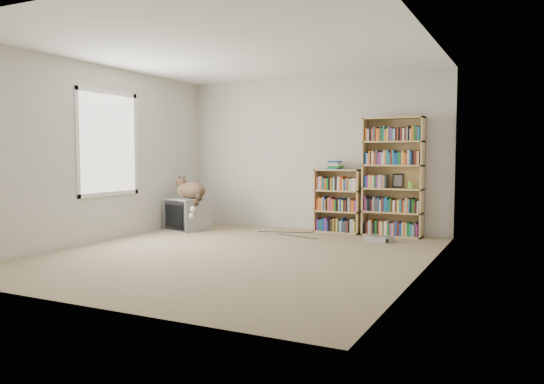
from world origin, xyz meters
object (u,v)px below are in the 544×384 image
at_px(cat, 192,193).
at_px(bookcase_tall, 393,180).
at_px(bookcase_short, 338,203).
at_px(dvd_player, 379,238).
at_px(crt_tv, 188,214).

distance_m(cat, bookcase_tall, 3.20).
distance_m(bookcase_tall, bookcase_short, 0.95).
height_order(bookcase_short, dvd_player, bookcase_short).
xyz_separation_m(crt_tv, dvd_player, (3.12, 0.24, -0.22)).
bearing_deg(crt_tv, bookcase_tall, 32.40).
xyz_separation_m(crt_tv, bookcase_short, (2.31, 0.83, 0.21)).
xyz_separation_m(cat, bookcase_short, (2.21, 0.85, -0.15)).
relative_size(cat, bookcase_short, 0.73).
distance_m(crt_tv, bookcase_short, 2.46).
distance_m(cat, bookcase_short, 2.37).
bearing_deg(crt_tv, cat, 5.40).
bearing_deg(bookcase_tall, dvd_player, -95.13).
xyz_separation_m(bookcase_tall, dvd_player, (-0.05, -0.59, -0.81)).
xyz_separation_m(crt_tv, bookcase_tall, (3.18, 0.83, 0.60)).
height_order(bookcase_tall, dvd_player, bookcase_tall).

